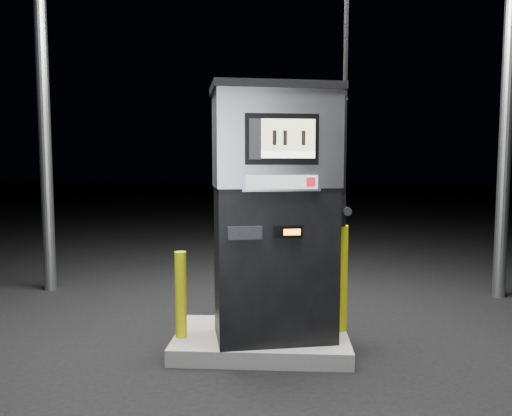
{
  "coord_description": "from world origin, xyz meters",
  "views": [
    {
      "loc": [
        0.22,
        -4.54,
        1.74
      ],
      "look_at": [
        -0.05,
        0.0,
        1.33
      ],
      "focal_mm": 35.0,
      "sensor_mm": 36.0,
      "label": 1
    }
  ],
  "objects": [
    {
      "name": "ground",
      "position": [
        0.0,
        0.0,
        0.0
      ],
      "size": [
        80.0,
        80.0,
        0.0
      ],
      "primitive_type": "plane",
      "color": "black",
      "rests_on": "ground"
    },
    {
      "name": "pump_island",
      "position": [
        0.0,
        0.0,
        0.07
      ],
      "size": [
        1.6,
        1.0,
        0.15
      ],
      "primitive_type": "cube",
      "color": "slate",
      "rests_on": "ground"
    },
    {
      "name": "fuel_dispenser",
      "position": [
        0.13,
        -0.1,
        1.31
      ],
      "size": [
        1.31,
        0.89,
        4.7
      ],
      "rotation": [
        0.0,
        0.0,
        0.21
      ],
      "color": "black",
      "rests_on": "pump_island"
    },
    {
      "name": "bollard_left",
      "position": [
        -0.73,
        -0.14,
        0.54
      ],
      "size": [
        0.13,
        0.13,
        0.79
      ],
      "primitive_type": "cylinder",
      "rotation": [
        0.0,
        0.0,
        0.26
      ],
      "color": "#D0D00B",
      "rests_on": "pump_island"
    },
    {
      "name": "bollard_right",
      "position": [
        0.74,
        0.12,
        0.65
      ],
      "size": [
        0.14,
        0.14,
        1.0
      ],
      "primitive_type": "cylinder",
      "rotation": [
        0.0,
        0.0,
        -0.03
      ],
      "color": "#D0D00B",
      "rests_on": "pump_island"
    }
  ]
}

